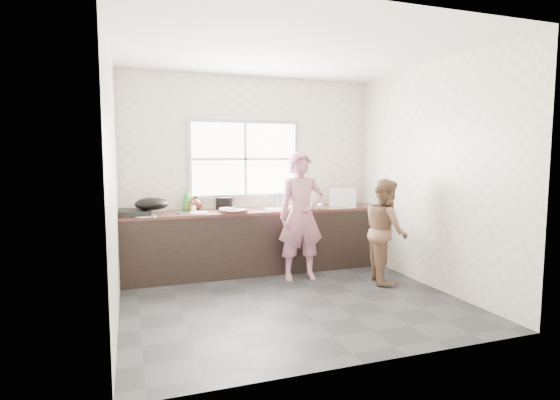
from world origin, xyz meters
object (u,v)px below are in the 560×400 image
object	(u,v)px
woman	(301,220)
pot_lid_right	(185,212)
wok	(152,204)
dish_rack	(342,197)
bowl_mince	(227,210)
bowl_crabs	(314,207)
bowl_held	(287,208)
pot_lid_left	(145,216)
person_side	(386,230)
bottle_green	(187,199)
plate_food	(199,213)
glass_jar	(193,210)
black_pot	(224,203)
cutting_board	(233,211)
bottle_brown_short	(196,203)
burner	(131,213)
bottle_brown_tall	(191,205)

from	to	relation	value
woman	pot_lid_right	size ratio (longest dim) A/B	5.90
wok	dish_rack	size ratio (longest dim) A/B	1.12
bowl_mince	pot_lid_right	size ratio (longest dim) A/B	0.76
bowl_crabs	pot_lid_right	xyz separation A→B (m)	(-1.72, 0.20, -0.02)
bowl_mince	bowl_held	world-z (taller)	bowl_held
pot_lid_left	person_side	bearing A→B (deg)	-16.04
person_side	bottle_green	world-z (taller)	person_side
plate_food	glass_jar	distance (m)	0.10
plate_food	black_pot	bearing A→B (deg)	44.02
person_side	bowl_crabs	distance (m)	1.05
glass_jar	pot_lid_left	bearing A→B (deg)	-170.69
cutting_board	bowl_held	xyz separation A→B (m)	(0.74, -0.04, 0.01)
person_side	glass_jar	distance (m)	2.46
pot_lid_right	person_side	bearing A→B (deg)	-22.90
black_pot	pot_lid_right	size ratio (longest dim) A/B	0.88
bowl_mince	bowl_crabs	distance (m)	1.20
bowl_mince	pot_lid_left	size ratio (longest dim) A/B	0.71
woman	bowl_crabs	world-z (taller)	woman
bowl_held	pot_lid_right	bearing A→B (deg)	171.91
cutting_board	bottle_green	xyz separation A→B (m)	(-0.54, 0.40, 0.13)
bowl_held	dish_rack	world-z (taller)	dish_rack
bottle_brown_short	burner	distance (m)	0.88
pot_lid_right	bowl_crabs	bearing A→B (deg)	-6.50
cutting_board	wok	distance (m)	1.02
bowl_held	wok	xyz separation A→B (m)	(-1.75, 0.11, 0.11)
wok	woman	bearing A→B (deg)	-14.15
bowl_held	glass_jar	world-z (taller)	glass_jar
bowl_held	glass_jar	xyz separation A→B (m)	(-1.24, 0.12, 0.01)
bottle_brown_tall	bottle_green	bearing A→B (deg)	97.80
burner	pot_lid_left	bearing A→B (deg)	-44.08
bottle_green	glass_jar	distance (m)	0.34
woman	person_side	size ratio (longest dim) A/B	1.17
person_side	bowl_crabs	xyz separation A→B (m)	(-0.64, 0.80, 0.23)
black_pot	wok	distance (m)	1.03
bowl_mince	glass_jar	xyz separation A→B (m)	(-0.43, 0.01, 0.02)
person_side	bottle_brown_short	bearing A→B (deg)	75.96
bowl_crabs	burner	bearing A→B (deg)	175.69
woman	bottle_green	xyz separation A→B (m)	(-1.34, 0.78, 0.24)
woman	bottle_green	world-z (taller)	woman
pot_lid_right	bottle_green	bearing A→B (deg)	76.27
person_side	pot_lid_left	world-z (taller)	person_side
bowl_crabs	bottle_green	xyz separation A→B (m)	(-1.67, 0.44, 0.12)
bottle_brown_tall	wok	bearing A→B (deg)	-164.58
person_side	burner	bearing A→B (deg)	87.55
glass_jar	pot_lid_right	size ratio (longest dim) A/B	0.35
bowl_held	pot_lid_left	size ratio (longest dim) A/B	0.71
bottle_green	burner	xyz separation A→B (m)	(-0.73, -0.26, -0.12)
bowl_held	bottle_green	world-z (taller)	bottle_green
bowl_crabs	plate_food	world-z (taller)	bowl_crabs
woman	black_pot	bearing A→B (deg)	141.57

